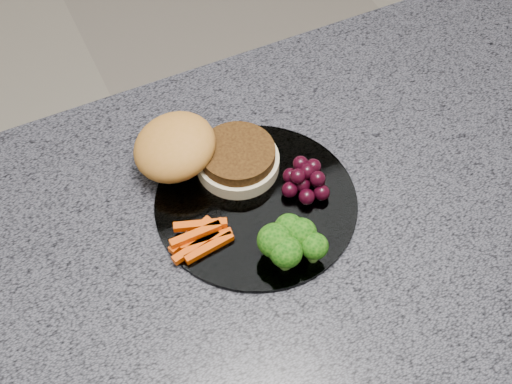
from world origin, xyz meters
TOP-DOWN VIEW (x-y plane):
  - island_cabinet at (0.00, 0.00)m, footprint 1.20×0.60m
  - countertop at (0.00, 0.00)m, footprint 1.20×0.60m
  - plate at (-0.04, 0.04)m, footprint 0.26×0.26m
  - burger at (-0.08, 0.12)m, footprint 0.21×0.18m
  - carrot_sticks at (-0.13, 0.01)m, footprint 0.08×0.05m
  - broccoli at (-0.04, -0.05)m, footprint 0.08×0.07m
  - grape_bunch at (0.03, 0.03)m, footprint 0.06×0.06m

SIDE VIEW (x-z plane):
  - island_cabinet at x=0.00m, z-range 0.00..0.86m
  - countertop at x=0.00m, z-range 0.86..0.90m
  - plate at x=-0.04m, z-range 0.90..0.91m
  - carrot_sticks at x=-0.13m, z-range 0.90..0.92m
  - grape_bunch at x=0.03m, z-range 0.90..0.94m
  - burger at x=-0.08m, z-range 0.90..0.96m
  - broccoli at x=-0.04m, z-range 0.91..0.96m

